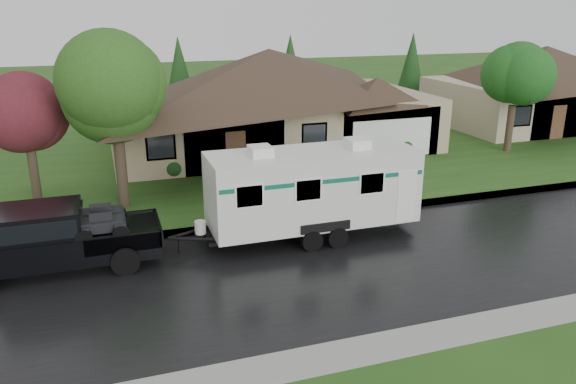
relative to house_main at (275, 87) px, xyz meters
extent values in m
plane|color=#244A17|center=(-2.29, -13.84, -3.59)|extent=(140.00, 140.00, 0.00)
cube|color=black|center=(-2.29, -15.84, -3.59)|extent=(140.00, 8.00, 0.01)
cube|color=gray|center=(-2.29, -11.59, -3.52)|extent=(140.00, 0.50, 0.15)
cube|color=#244A17|center=(-2.29, 1.16, -3.52)|extent=(140.00, 26.00, 0.15)
cube|color=gray|center=(-0.29, 0.16, -1.94)|extent=(18.00, 10.00, 3.00)
pyramid|color=#33271B|center=(-0.29, 0.16, 2.16)|extent=(19.44, 10.80, 2.60)
cube|color=gray|center=(5.11, -2.84, -2.09)|extent=(5.76, 4.00, 2.70)
cube|color=tan|center=(19.71, 0.66, -1.94)|extent=(14.00, 9.00, 3.00)
pyramid|color=#33271B|center=(19.71, 0.66, 1.86)|extent=(15.12, 9.72, 2.30)
cylinder|color=#382B1E|center=(-9.09, -8.08, -1.95)|extent=(0.44, 0.44, 2.97)
sphere|color=#336420|center=(-9.09, -8.08, 1.30)|extent=(4.11, 4.11, 4.11)
cylinder|color=#382B1E|center=(-12.58, -6.18, -2.27)|extent=(0.38, 0.38, 2.34)
sphere|color=maroon|center=(-12.58, -6.18, 0.29)|extent=(3.23, 3.23, 3.23)
cylinder|color=#382B1E|center=(12.27, -5.38, -2.14)|extent=(0.41, 0.41, 2.60)
sphere|color=#226220|center=(12.27, -5.38, 0.71)|extent=(3.60, 3.60, 3.60)
sphere|color=#143814|center=(-6.59, -4.54, -2.94)|extent=(1.00, 1.00, 1.00)
sphere|color=#143814|center=(-2.39, -4.54, -2.94)|extent=(1.00, 1.00, 1.00)
sphere|color=#143814|center=(1.81, -4.54, -2.94)|extent=(1.00, 1.00, 1.00)
sphere|color=#143814|center=(6.01, -4.54, -2.94)|extent=(1.00, 1.00, 1.00)
cube|color=black|center=(-11.40, -13.24, -2.76)|extent=(6.39, 2.13, 0.92)
cube|color=black|center=(-11.83, -13.24, -1.94)|extent=(2.56, 2.00, 0.96)
cube|color=black|center=(-11.83, -13.24, -1.89)|extent=(2.34, 2.04, 0.59)
cube|color=black|center=(-9.38, -13.24, -2.55)|extent=(2.34, 2.02, 0.06)
cylinder|color=black|center=(-9.38, -14.28, -3.14)|extent=(0.89, 0.34, 0.89)
cylinder|color=black|center=(-9.38, -12.19, -3.14)|extent=(0.89, 0.34, 0.89)
cube|color=silver|center=(-2.70, -13.24, -1.70)|extent=(7.46, 2.56, 2.61)
cube|color=black|center=(-2.70, -13.24, -3.17)|extent=(7.88, 1.28, 0.15)
cube|color=#0C5843|center=(-2.70, -13.24, -1.13)|extent=(7.31, 2.58, 0.15)
cube|color=white|center=(-4.62, -13.24, -0.23)|extent=(0.75, 0.85, 0.34)
cube|color=white|center=(-1.00, -13.24, -0.23)|extent=(0.75, 0.85, 0.34)
cylinder|color=black|center=(-3.18, -14.49, -3.22)|extent=(0.75, 0.26, 0.75)
cylinder|color=black|center=(-3.18, -11.98, -3.22)|extent=(0.75, 0.26, 0.75)
cylinder|color=black|center=(-2.23, -14.49, -3.22)|extent=(0.75, 0.26, 0.75)
cylinder|color=black|center=(-2.23, -11.98, -3.22)|extent=(0.75, 0.26, 0.75)
camera|label=1|loc=(-9.61, -31.10, 4.48)|focal=35.00mm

